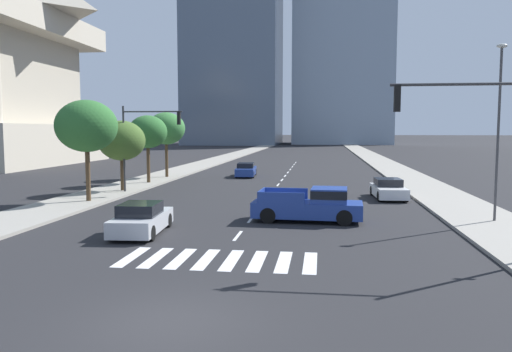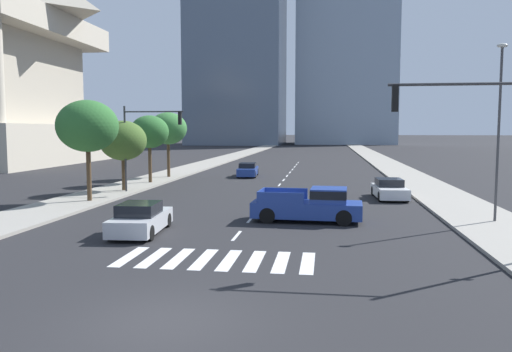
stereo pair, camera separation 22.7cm
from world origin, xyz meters
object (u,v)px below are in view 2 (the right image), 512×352
pickup_truck (312,205)px  sedan_silver_1 (141,219)px  sedan_blue_2 (248,170)px  traffic_signal_near (481,131)px  traffic_signal_far (146,133)px  street_tree_second (123,141)px  street_tree_third (149,132)px  street_tree_fourth (168,129)px  street_tree_nearest (87,126)px  sedan_white_0 (389,189)px  street_lamp_east (499,121)px

pickup_truck → sedan_silver_1: bearing=-149.1°
sedan_blue_2 → traffic_signal_near: (12.46, -30.01, 3.83)m
traffic_signal_far → sedan_blue_2: bearing=70.1°
street_tree_second → street_tree_third: bearing=90.0°
pickup_truck → street_tree_second: (-13.71, 9.85, 2.88)m
street_tree_second → street_tree_fourth: (-0.00, 10.47, 0.87)m
sedan_silver_1 → sedan_blue_2: sedan_silver_1 is taller
traffic_signal_far → street_tree_fourth: bearing=100.0°
traffic_signal_near → street_tree_nearest: (-19.42, 11.42, 0.24)m
sedan_silver_1 → traffic_signal_near: size_ratio=0.71×
sedan_silver_1 → street_tree_fourth: size_ratio=0.75×
street_tree_nearest → street_tree_second: street_tree_nearest is taller
pickup_truck → sedan_blue_2: 24.04m
sedan_white_0 → street_tree_second: street_tree_second is taller
sedan_silver_1 → traffic_signal_far: traffic_signal_far is taller
traffic_signal_near → traffic_signal_far: size_ratio=1.05×
pickup_truck → traffic_signal_far: size_ratio=0.91×
traffic_signal_far → street_tree_third: (-1.95, 6.08, 0.05)m
sedan_silver_1 → traffic_signal_near: traffic_signal_near is taller
traffic_signal_far → street_lamp_east: (20.41, -8.75, 0.68)m
street_lamp_east → street_tree_nearest: (-22.36, 3.96, -0.23)m
sedan_silver_1 → traffic_signal_near: 13.89m
street_lamp_east → street_tree_second: street_lamp_east is taller
sedan_blue_2 → street_tree_fourth: size_ratio=0.81×
sedan_silver_1 → street_tree_third: street_tree_third is taller
sedan_blue_2 → traffic_signal_far: bearing=156.3°
street_tree_second → street_tree_nearest: bearing=-90.0°
sedan_blue_2 → street_tree_third: street_tree_third is taller
pickup_truck → street_tree_second: street_tree_second is taller
street_lamp_east → sedan_blue_2: bearing=124.3°
sedan_blue_2 → street_tree_third: bearing=134.2°
street_tree_fourth → street_tree_nearest: bearing=-90.0°
sedan_blue_2 → street_tree_second: 15.25m
street_lamp_east → street_tree_fourth: 29.87m
sedan_white_0 → sedan_blue_2: 18.17m
traffic_signal_far → street_tree_nearest: bearing=-112.2°
traffic_signal_near → traffic_signal_far: 23.84m
traffic_signal_near → sedan_white_0: bearing=-86.6°
pickup_truck → street_tree_third: (-13.71, 15.36, 3.47)m
pickup_truck → sedan_blue_2: pickup_truck is taller
sedan_white_0 → street_tree_third: street_tree_third is taller
sedan_blue_2 → traffic_signal_near: size_ratio=0.76×
street_tree_second → street_lamp_east: bearing=-22.6°
street_tree_third → street_tree_fourth: size_ratio=0.93×
street_tree_second → street_tree_third: (0.00, 5.51, 0.59)m
pickup_truck → sedan_silver_1: (-7.29, -3.88, -0.19)m
street_lamp_east → street_tree_fourth: street_lamp_east is taller
sedan_silver_1 → street_tree_nearest: bearing=33.6°
traffic_signal_near → street_tree_second: traffic_signal_near is taller
sedan_silver_1 → street_tree_second: bearing=21.2°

